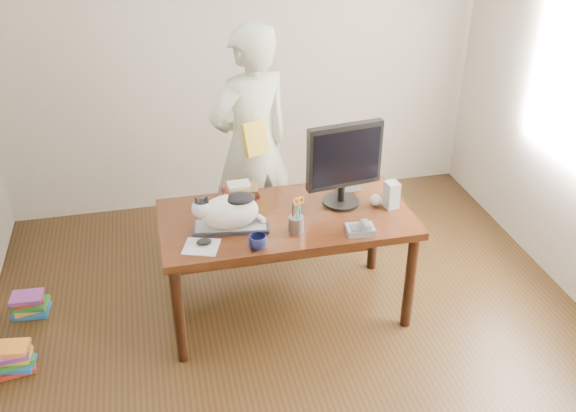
# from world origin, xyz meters

# --- Properties ---
(room) EXTENTS (4.50, 4.50, 4.50)m
(room) POSITION_xyz_m (0.00, 0.00, 1.35)
(room) COLOR black
(room) RESTS_ON ground
(desk) EXTENTS (1.60, 0.80, 0.75)m
(desk) POSITION_xyz_m (0.00, 0.68, 0.60)
(desk) COLOR black
(desk) RESTS_ON ground
(keyboard) EXTENTS (0.48, 0.24, 0.03)m
(keyboard) POSITION_xyz_m (-0.37, 0.53, 0.76)
(keyboard) COLOR black
(keyboard) RESTS_ON desk
(cat) EXTENTS (0.46, 0.26, 0.26)m
(cat) POSITION_xyz_m (-0.38, 0.53, 0.88)
(cat) COLOR white
(cat) RESTS_ON keyboard
(monitor) EXTENTS (0.50, 0.28, 0.56)m
(monitor) POSITION_xyz_m (0.39, 0.66, 1.07)
(monitor) COLOR black
(monitor) RESTS_ON desk
(pen_cup) EXTENTS (0.12, 0.12, 0.24)m
(pen_cup) POSITION_xyz_m (0.02, 0.40, 0.82)
(pen_cup) COLOR gray
(pen_cup) RESTS_ON desk
(mousepad) EXTENTS (0.25, 0.24, 0.00)m
(mousepad) POSITION_xyz_m (-0.57, 0.36, 0.75)
(mousepad) COLOR silver
(mousepad) RESTS_ON desk
(mouse) EXTENTS (0.11, 0.08, 0.04)m
(mouse) POSITION_xyz_m (-0.55, 0.38, 0.77)
(mouse) COLOR black
(mouse) RESTS_ON mousepad
(coffee_mug) EXTENTS (0.16, 0.16, 0.09)m
(coffee_mug) POSITION_xyz_m (-0.25, 0.27, 0.79)
(coffee_mug) COLOR black
(coffee_mug) RESTS_ON desk
(phone) EXTENTS (0.18, 0.15, 0.08)m
(phone) POSITION_xyz_m (0.40, 0.30, 0.78)
(phone) COLOR slate
(phone) RESTS_ON desk
(speaker) EXTENTS (0.09, 0.10, 0.18)m
(speaker) POSITION_xyz_m (0.69, 0.56, 0.84)
(speaker) COLOR #B0B0B3
(speaker) RESTS_ON desk
(baseball) EXTENTS (0.08, 0.08, 0.08)m
(baseball) POSITION_xyz_m (0.60, 0.60, 0.79)
(baseball) COLOR white
(baseball) RESTS_ON desk
(book_stack) EXTENTS (0.25, 0.19, 0.09)m
(book_stack) POSITION_xyz_m (-0.23, 0.93, 0.79)
(book_stack) COLOR #521518
(book_stack) RESTS_ON desk
(calculator) EXTENTS (0.16, 0.21, 0.06)m
(calculator) POSITION_xyz_m (0.49, 0.90, 0.78)
(calculator) COLOR slate
(calculator) RESTS_ON desk
(person) EXTENTS (0.78, 0.65, 1.81)m
(person) POSITION_xyz_m (-0.09, 1.34, 0.90)
(person) COLOR white
(person) RESTS_ON ground
(held_book) EXTENTS (0.20, 0.16, 0.24)m
(held_book) POSITION_xyz_m (-0.09, 1.17, 1.05)
(held_book) COLOR gold
(held_book) RESTS_ON person
(book_pile_a) EXTENTS (0.27, 0.22, 0.18)m
(book_pile_a) POSITION_xyz_m (-1.75, 0.40, 0.09)
(book_pile_a) COLOR red
(book_pile_a) RESTS_ON ground
(book_pile_b) EXTENTS (0.26, 0.20, 0.15)m
(book_pile_b) POSITION_xyz_m (-1.72, 0.95, 0.07)
(book_pile_b) COLOR #1B58A5
(book_pile_b) RESTS_ON ground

